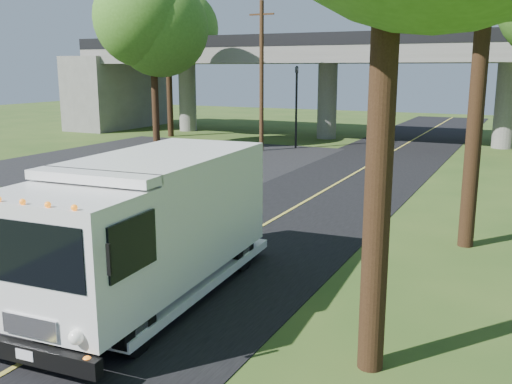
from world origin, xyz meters
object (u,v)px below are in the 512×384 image
Objects in this scene: traffic_signal at (296,98)px; pedestrian at (123,175)px; tree_left_lot at (153,21)px; utility_pole at (262,76)px; tree_left_far at (169,35)px; red_sedan at (172,163)px; step_van at (148,224)px.

pedestrian is (-1.23, -15.78, -2.42)m from traffic_signal.
utility_pole is at bearing 18.97° from tree_left_lot.
tree_left_far is 17.81m from red_sedan.
tree_left_lot is 6.73× the size of pedestrian.
tree_left_lot is at bearing 121.39° from step_van.
tree_left_lot is at bearing 48.21° from red_sedan.
red_sedan is (-1.54, -11.78, -2.55)m from traffic_signal.
traffic_signal is 10.01m from tree_left_lot.
traffic_signal is 12.15m from red_sedan.
pedestrian is (-7.47, 8.37, -0.94)m from step_van.
red_sedan is (-0.04, -9.78, -3.94)m from utility_pole.
tree_left_lot is 12.23m from red_sedan.
tree_left_lot reaches higher than step_van.
tree_left_lot is at bearing -161.03° from utility_pole.
utility_pole is at bearing -22.43° from tree_left_far.
utility_pole reaches higher than step_van.
tree_left_lot is 2.33× the size of red_sedan.
red_sedan is (6.26, -7.61, -7.25)m from tree_left_lot.
utility_pole is (-1.50, -2.00, 1.40)m from traffic_signal.
tree_left_lot is 6.72m from tree_left_far.
tree_left_lot is 25.19m from step_van.
tree_left_far is at bearing -28.86° from pedestrian.
traffic_signal is 16.01m from pedestrian.
utility_pole is 10.45m from tree_left_far.
red_sedan is at bearing -90.22° from utility_pole.
tree_left_far is (-3.00, 6.00, -0.45)m from tree_left_lot.
utility_pole is 0.91× the size of tree_left_far.
tree_left_far reaches higher than pedestrian.
traffic_signal is 0.58× the size of utility_pole.
tree_left_far is at bearing 116.57° from tree_left_lot.
pedestrian is at bearing -60.52° from tree_left_lot.
step_van reaches higher than pedestrian.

